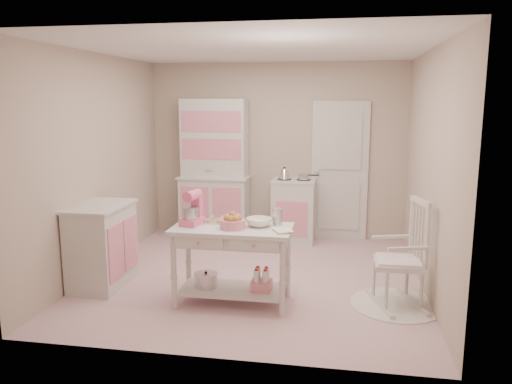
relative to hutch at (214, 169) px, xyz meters
The scene contains 14 objects.
room_shell 1.98m from the hutch, 61.57° to the right, with size 3.84×3.84×2.62m.
door 1.86m from the hutch, ahead, with size 0.82×0.05×2.04m, color silver.
hutch is the anchor object (origin of this frame).
stove 1.33m from the hutch, ahead, with size 0.62×0.57×0.92m, color silver.
base_cabinet 2.38m from the hutch, 108.47° to the right, with size 0.54×0.84×0.92m, color silver.
lace_rug 3.47m from the hutch, 42.00° to the right, with size 0.92×0.92×0.01m, color white.
rocking_chair 3.35m from the hutch, 42.00° to the right, with size 0.48×0.72×1.10m, color silver.
work_table 2.64m from the hutch, 71.61° to the right, with size 1.20×0.60×0.80m, color silver.
stand_mixer 2.44m from the hutch, 80.86° to the right, with size 0.20×0.28×0.34m, color pink.
cookie_tray 2.36m from the hutch, 73.70° to the right, with size 0.34×0.24×0.02m, color silver.
bread_basket 2.62m from the hutch, 71.54° to the right, with size 0.25×0.25×0.09m, color pink.
mixing_bowl 2.59m from the hutch, 65.56° to the right, with size 0.26×0.26×0.08m, color white.
metal_pitcher 2.60m from the hutch, 61.20° to the right, with size 0.10×0.10×0.17m, color silver.
recipe_book 2.85m from the hutch, 63.74° to the right, with size 0.16×0.21×0.02m, color white.
Camera 1 is at (0.97, -5.50, 2.05)m, focal length 35.00 mm.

